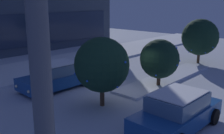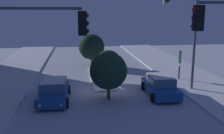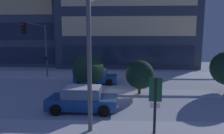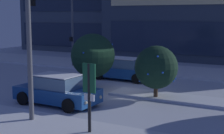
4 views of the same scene
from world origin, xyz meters
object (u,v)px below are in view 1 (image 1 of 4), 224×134
Objects in this scene: car_near at (177,112)px; decorated_tree_right_of_median at (102,65)px; car_far at (57,76)px; decorated_tree_median at (159,59)px; decorated_tree_left_of_median at (200,37)px.

decorated_tree_right_of_median is at bearing 95.61° from car_near.
car_far is (-0.13, 7.56, 0.00)m from car_near.
car_far is 3.97m from decorated_tree_right_of_median.
car_near is 5.21m from decorated_tree_median.
decorated_tree_right_of_median is at bearing -177.83° from decorated_tree_left_of_median.
car_near is 0.97× the size of car_far.
car_far is at bearing 164.01° from decorated_tree_left_of_median.
car_near is at bearing -159.47° from decorated_tree_left_of_median.
car_near is 1.54× the size of decorated_tree_median.
decorated_tree_left_of_median is at bearing 165.03° from car_far.
car_near is 12.23m from decorated_tree_left_of_median.
decorated_tree_left_of_median is (7.48, 0.96, 0.42)m from decorated_tree_median.
car_near is at bearing 92.00° from car_far.
car_near is 4.05m from decorated_tree_right_of_median.
decorated_tree_median is 0.79× the size of decorated_tree_left_of_median.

